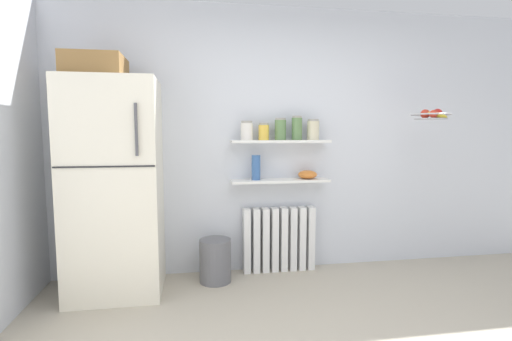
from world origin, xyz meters
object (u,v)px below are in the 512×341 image
at_px(radiator, 279,239).
at_px(hanging_fruit_basket, 432,115).
at_px(storage_jar_1, 264,132).
at_px(storage_jar_4, 313,130).
at_px(storage_jar_3, 297,128).
at_px(trash_bin, 215,261).
at_px(shelf_bowl, 308,175).
at_px(vase, 256,168).
at_px(storage_jar_0, 247,131).
at_px(storage_jar_2, 280,129).
at_px(refrigerator, 114,183).

xyz_separation_m(radiator, hanging_fruit_basket, (1.36, -0.38, 1.23)).
relative_size(storage_jar_1, storage_jar_4, 0.81).
bearing_deg(hanging_fruit_basket, storage_jar_1, 167.19).
distance_m(storage_jar_3, hanging_fruit_basket, 1.25).
relative_size(trash_bin, hanging_fruit_basket, 1.14).
relative_size(storage_jar_3, trash_bin, 0.58).
bearing_deg(storage_jar_4, shelf_bowl, 180.00).
distance_m(vase, trash_bin, 0.95).
relative_size(storage_jar_0, vase, 0.76).
relative_size(storage_jar_0, storage_jar_1, 1.11).
bearing_deg(storage_jar_1, shelf_bowl, 0.00).
xyz_separation_m(radiator, storage_jar_2, (-0.00, -0.03, 1.10)).
bearing_deg(vase, storage_jar_3, -0.00).
distance_m(storage_jar_0, storage_jar_1, 0.16).
xyz_separation_m(refrigerator, radiator, (1.50, 0.25, -0.64)).
relative_size(shelf_bowl, trash_bin, 0.47).
bearing_deg(refrigerator, trash_bin, 4.94).
bearing_deg(storage_jar_2, storage_jar_1, 180.00).
relative_size(vase, hanging_fruit_basket, 0.69).
height_order(storage_jar_3, trash_bin, storage_jar_3).
xyz_separation_m(storage_jar_1, storage_jar_2, (0.16, 0.00, 0.02)).
bearing_deg(refrigerator, storage_jar_2, 8.47).
xyz_separation_m(storage_jar_4, vase, (-0.57, 0.00, -0.36)).
xyz_separation_m(refrigerator, storage_jar_3, (1.66, 0.22, 0.47)).
height_order(refrigerator, vase, refrigerator).
bearing_deg(storage_jar_3, storage_jar_0, 180.00).
bearing_deg(storage_jar_2, refrigerator, -171.53).
xyz_separation_m(storage_jar_1, storage_jar_3, (0.33, -0.00, 0.03)).
bearing_deg(trash_bin, storage_jar_2, 13.03).
distance_m(storage_jar_1, vase, 0.35).
bearing_deg(vase, refrigerator, -169.96).
height_order(storage_jar_3, shelf_bowl, storage_jar_3).
distance_m(radiator, shelf_bowl, 0.71).
height_order(radiator, storage_jar_2, storage_jar_2).
xyz_separation_m(radiator, trash_bin, (-0.65, -0.18, -0.12)).
height_order(storage_jar_3, hanging_fruit_basket, hanging_fruit_basket).
relative_size(storage_jar_2, storage_jar_4, 1.05).
distance_m(refrigerator, radiator, 1.65).
bearing_deg(radiator, trash_bin, -164.48).
xyz_separation_m(refrigerator, storage_jar_0, (1.17, 0.22, 0.45)).
bearing_deg(trash_bin, storage_jar_1, 17.22).
relative_size(storage_jar_1, shelf_bowl, 0.87).
xyz_separation_m(storage_jar_1, storage_jar_4, (0.49, 0.00, 0.02)).
distance_m(storage_jar_3, vase, 0.55).
height_order(storage_jar_1, storage_jar_3, storage_jar_3).
height_order(refrigerator, storage_jar_4, refrigerator).
xyz_separation_m(storage_jar_2, shelf_bowl, (0.28, 0.00, -0.45)).
distance_m(radiator, trash_bin, 0.68).
bearing_deg(storage_jar_3, vase, 180.00).
bearing_deg(storage_jar_0, refrigerator, -169.21).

